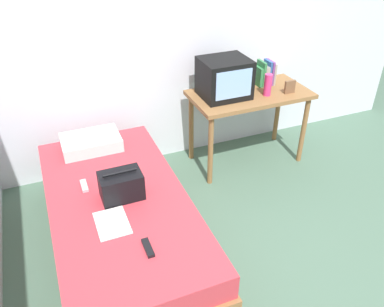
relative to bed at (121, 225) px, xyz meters
The scene contains 13 objects.
ground_plane 1.32m from the bed, 36.15° to the right, with size 8.00×8.00×0.00m, color #4C6B56.
wall_back 1.93m from the bed, 49.64° to the left, with size 5.20×0.10×2.60m, color silver.
bed is the anchor object (origin of this frame).
desk 1.75m from the bed, 27.28° to the left, with size 1.16×0.60×0.77m.
tv 1.63m from the bed, 33.12° to the left, with size 0.44×0.39×0.36m.
water_bottle 1.87m from the bed, 22.33° to the left, with size 0.07×0.07×0.21m, color #E53372.
book_row 2.06m from the bed, 27.59° to the left, with size 0.18×0.15×0.25m.
picture_frame 2.04m from the bed, 18.70° to the left, with size 0.11×0.02×0.13m, color brown.
pillow 0.83m from the bed, 93.70° to the left, with size 0.49×0.34×0.11m, color silver.
handbag 0.37m from the bed, ahead, with size 0.30×0.20×0.23m.
magazine 0.38m from the bed, 110.84° to the right, with size 0.21×0.29×0.01m, color white.
remote_dark 0.63m from the bed, 84.08° to the right, with size 0.04×0.16×0.02m, color black.
remote_silver 0.41m from the bed, 132.66° to the left, with size 0.04×0.14×0.02m, color #B7B7BC.
Camera 1 is at (-1.39, -1.50, 2.34)m, focal length 36.82 mm.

